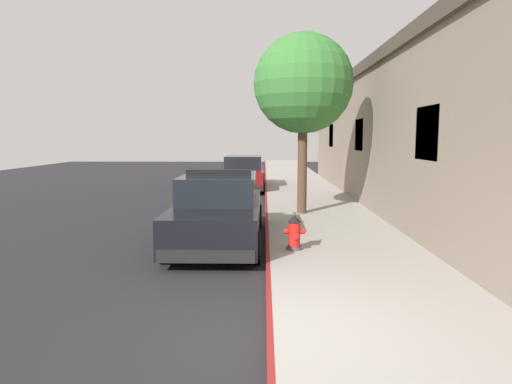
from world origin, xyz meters
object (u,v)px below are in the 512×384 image
at_px(police_cruiser, 219,211).
at_px(parked_car_silver_ahead, 244,174).
at_px(street_tree, 303,84).
at_px(fire_hydrant, 294,232).

xyz_separation_m(police_cruiser, parked_car_silver_ahead, (0.08, 10.78, -0.00)).
height_order(police_cruiser, street_tree, street_tree).
xyz_separation_m(parked_car_silver_ahead, fire_hydrant, (1.56, -12.00, -0.24)).
xyz_separation_m(police_cruiser, street_tree, (2.17, 3.27, 3.20)).
xyz_separation_m(parked_car_silver_ahead, street_tree, (2.09, -7.51, 3.21)).
distance_m(police_cruiser, street_tree, 5.06).
relative_size(police_cruiser, fire_hydrant, 6.37).
distance_m(police_cruiser, parked_car_silver_ahead, 10.78).
distance_m(parked_car_silver_ahead, fire_hydrant, 12.10).
relative_size(police_cruiser, parked_car_silver_ahead, 1.00).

